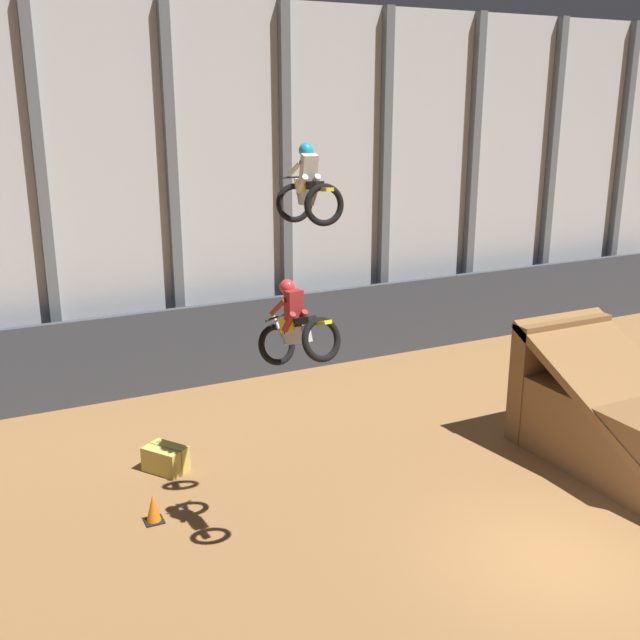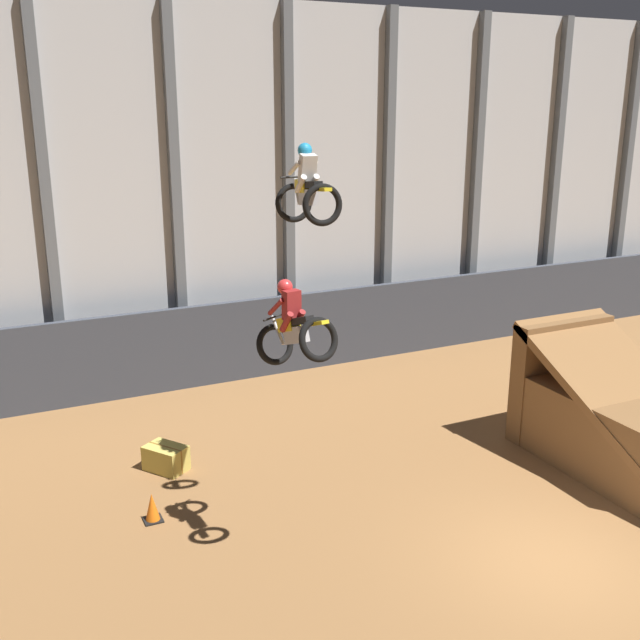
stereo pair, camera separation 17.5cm
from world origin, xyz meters
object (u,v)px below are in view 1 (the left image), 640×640
at_px(dirt_ramp, 608,417).
at_px(traffic_cone_near_ramp, 153,509).
at_px(rider_bike_left_air, 296,329).
at_px(rider_bike_right_air, 308,191).
at_px(hay_bale_trackside, 166,459).

distance_m(dirt_ramp, traffic_cone_near_ramp, 10.10).
relative_size(rider_bike_left_air, rider_bike_right_air, 1.00).
height_order(rider_bike_left_air, rider_bike_right_air, rider_bike_right_air).
height_order(rider_bike_right_air, hay_bale_trackside, rider_bike_right_air).
bearing_deg(dirt_ramp, traffic_cone_near_ramp, 169.36).
relative_size(dirt_ramp, hay_bale_trackside, 5.44).
bearing_deg(traffic_cone_near_ramp, rider_bike_right_air, -15.01).
height_order(rider_bike_left_air, hay_bale_trackside, rider_bike_left_air).
xyz_separation_m(rider_bike_left_air, rider_bike_right_air, (0.84, 1.29, 2.10)).
relative_size(rider_bike_right_air, hay_bale_trackside, 1.63).
height_order(traffic_cone_near_ramp, hay_bale_trackside, traffic_cone_near_ramp).
height_order(rider_bike_right_air, traffic_cone_near_ramp, rider_bike_right_air).
bearing_deg(hay_bale_trackside, rider_bike_left_air, -71.35).
bearing_deg(rider_bike_left_air, dirt_ramp, -8.00).
relative_size(dirt_ramp, rider_bike_left_air, 3.34).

